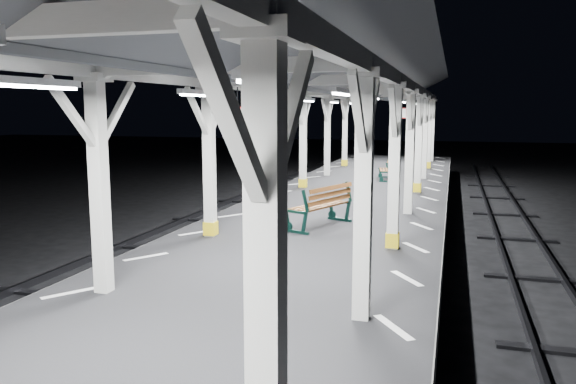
% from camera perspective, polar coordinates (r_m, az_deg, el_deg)
% --- Properties ---
extents(ground, '(120.00, 120.00, 0.00)m').
position_cam_1_polar(ground, '(10.46, -2.06, -12.91)').
color(ground, black).
rests_on(ground, ground).
extents(platform, '(6.00, 50.00, 1.00)m').
position_cam_1_polar(platform, '(10.28, -2.08, -10.31)').
color(platform, black).
rests_on(platform, ground).
extents(hazard_stripes_left, '(1.00, 48.00, 0.01)m').
position_cam_1_polar(hazard_stripes_left, '(11.13, -14.22, -6.40)').
color(hazard_stripes_left, silver).
rests_on(hazard_stripes_left, platform).
extents(hazard_stripes_right, '(1.00, 48.00, 0.01)m').
position_cam_1_polar(hazard_stripes_right, '(9.67, 11.98, -8.58)').
color(hazard_stripes_right, silver).
rests_on(hazard_stripes_right, platform).
extents(track_left, '(2.20, 60.00, 0.16)m').
position_cam_1_polar(track_left, '(12.83, -24.06, -9.19)').
color(track_left, '#2D2D33').
rests_on(track_left, ground).
extents(track_right, '(2.20, 60.00, 0.16)m').
position_cam_1_polar(track_right, '(10.14, 26.78, -14.07)').
color(track_right, '#2D2D33').
rests_on(track_right, ground).
extents(canopy, '(5.40, 49.00, 4.65)m').
position_cam_1_polar(canopy, '(9.75, -2.23, 12.86)').
color(canopy, silver).
rests_on(canopy, platform).
extents(bench_mid, '(1.33, 2.02, 1.03)m').
position_cam_1_polar(bench_mid, '(13.37, 3.58, -1.29)').
color(bench_mid, black).
rests_on(bench_mid, platform).
extents(bench_far, '(0.77, 1.55, 0.80)m').
position_cam_1_polar(bench_far, '(22.69, 10.09, 2.30)').
color(bench_far, black).
rests_on(bench_far, platform).
extents(bench_extra, '(0.72, 1.65, 0.87)m').
position_cam_1_polar(bench_extra, '(25.97, 10.80, 3.13)').
color(bench_extra, black).
rests_on(bench_extra, platform).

